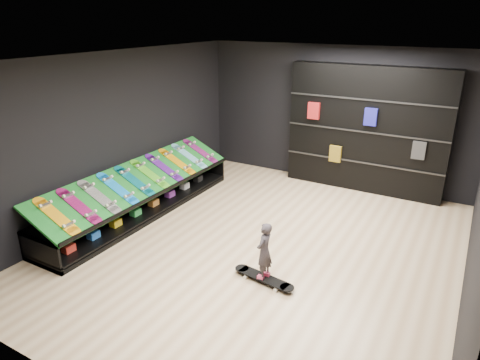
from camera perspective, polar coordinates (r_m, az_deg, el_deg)
The scene contains 20 objects.
floor at distance 7.18m, azimuth 2.71°, elevation -8.69°, with size 6.00×7.00×0.01m, color beige.
ceiling at distance 6.25m, azimuth 3.19°, elevation 15.90°, with size 6.00×7.00×0.01m, color white.
wall_back at distance 9.71m, azimuth 12.45°, elevation 8.35°, with size 6.00×0.02×3.00m, color black.
wall_front at distance 4.04m, azimuth -20.68°, elevation -11.14°, with size 6.00×0.02×3.00m, color black.
wall_left at distance 8.30m, azimuth -15.97°, elevation 5.89°, with size 0.02×7.00×3.00m, color black.
display_rack at distance 8.40m, azimuth -12.95°, elevation -2.70°, with size 0.90×4.50×0.50m, color black, non-canonical shape.
turf_ramp at distance 8.20m, azimuth -12.95°, elevation 0.18°, with size 1.00×4.50×0.04m, color #0F611A.
back_shelving at distance 9.39m, azimuth 16.48°, elevation 6.42°, with size 3.30×0.39×2.64m, color black.
floor_skateboard at distance 6.27m, azimuth 3.17°, elevation -13.13°, with size 0.98×0.22×0.09m, color black, non-canonical shape.
child at distance 6.10m, azimuth 3.22°, elevation -10.78°, with size 0.19×0.14×0.51m, color black.
display_board_0 at distance 7.02m, azimuth -23.28°, elevation -4.46°, with size 0.98×0.22×0.09m, color orange, non-canonical shape.
display_board_1 at distance 7.25m, azimuth -20.69°, elevation -3.27°, with size 0.98×0.22×0.09m, color #E5198C, non-canonical shape.
display_board_2 at distance 7.50m, azimuth -18.26°, elevation -2.15°, with size 0.98×0.22×0.09m, color black, non-canonical shape.
display_board_3 at distance 7.76m, azimuth -16.00°, elevation -1.10°, with size 0.98×0.22×0.09m, color blue, non-canonical shape.
display_board_4 at distance 8.04m, azimuth -13.90°, elevation -0.12°, with size 0.98×0.22×0.09m, color #0C8C99, non-canonical shape.
display_board_5 at distance 8.32m, azimuth -11.93°, elevation 0.79°, with size 0.98×0.22×0.09m, color green, non-canonical shape.
display_board_6 at distance 8.62m, azimuth -10.10°, elevation 1.64°, with size 0.98×0.22×0.09m, color purple, non-canonical shape.
display_board_7 at distance 8.93m, azimuth -8.39°, elevation 2.43°, with size 0.98×0.22×0.09m, color yellow, non-canonical shape.
display_board_8 at distance 9.25m, azimuth -6.79°, elevation 3.17°, with size 0.98×0.22×0.09m, color #0CB2E5, non-canonical shape.
display_board_9 at distance 9.57m, azimuth -5.30°, elevation 3.85°, with size 0.98×0.22×0.09m, color #2626BF, non-canonical shape.
Camera 1 is at (2.79, -5.57, 3.57)m, focal length 32.00 mm.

